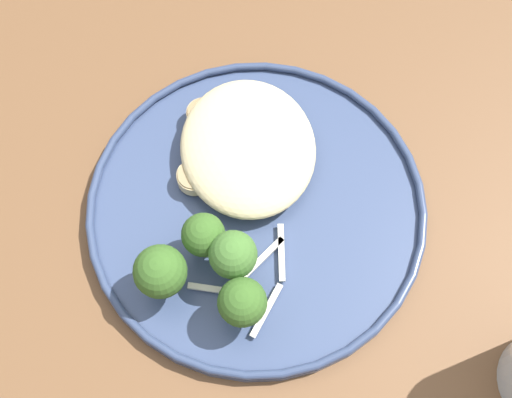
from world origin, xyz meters
The scene contains 19 objects.
ground centered at (0.00, 0.00, 0.00)m, with size 6.00×6.00×0.00m, color #47423D.
wooden_dining_table centered at (0.00, 0.00, 0.66)m, with size 1.40×1.00×0.74m.
dinner_plate centered at (0.00, -0.01, 0.75)m, with size 0.29×0.29×0.02m.
noodle_bed centered at (0.05, -0.01, 0.77)m, with size 0.14×0.12×0.03m.
seared_scallop_front_small centered at (0.08, -0.01, 0.76)m, with size 0.03×0.03×0.01m.
seared_scallop_right_edge centered at (0.01, -0.04, 0.76)m, with size 0.02×0.02×0.01m.
seared_scallop_center_golden centered at (0.09, 0.02, 0.76)m, with size 0.03×0.03×0.01m.
seared_scallop_large_seared centered at (0.03, 0.04, 0.76)m, with size 0.03×0.03×0.01m.
seared_scallop_left_edge centered at (0.04, 0.00, 0.76)m, with size 0.02×0.02×0.02m.
seared_scallop_rear_pale centered at (0.06, -0.04, 0.76)m, with size 0.03×0.03×0.01m.
seared_scallop_tilted_round centered at (0.10, -0.02, 0.76)m, with size 0.02×0.02×0.01m.
broccoli_floret_rear_charred centered at (-0.05, 0.01, 0.79)m, with size 0.04×0.04×0.06m.
broccoli_floret_tall_stalk centered at (-0.03, 0.03, 0.78)m, with size 0.04×0.04×0.05m.
broccoli_floret_small_sprig centered at (-0.09, 0.01, 0.79)m, with size 0.04×0.04×0.06m.
broccoli_floret_front_edge centered at (-0.06, 0.07, 0.79)m, with size 0.04×0.04×0.06m.
onion_sliver_long_sliver centered at (-0.04, -0.03, 0.75)m, with size 0.05×0.01×0.00m, color silver.
onion_sliver_short_strip centered at (-0.09, -0.01, 0.75)m, with size 0.05×0.01×0.00m, color silver.
onion_sliver_pale_crescent centered at (-0.05, -0.01, 0.75)m, with size 0.06×0.01×0.00m, color silver.
onion_sliver_curled_piece centered at (-0.07, 0.03, 0.75)m, with size 0.04×0.01×0.00m, color silver.
Camera 1 is at (-0.22, 0.02, 1.27)m, focal length 46.45 mm.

